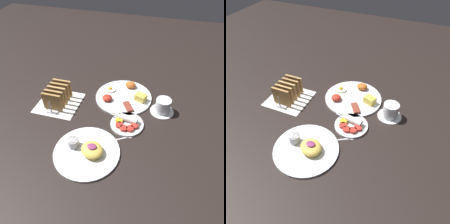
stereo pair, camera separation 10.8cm
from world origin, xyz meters
The scene contains 8 objects.
ground_plane centered at (0.00, 0.00, 0.00)m, with size 3.00×3.00×0.00m, color black.
napkin_flat centered at (-0.24, 0.06, 0.00)m, with size 0.22×0.22×0.00m.
plate_breakfast centered at (0.09, 0.20, 0.01)m, with size 0.31×0.31×0.05m.
plate_condiments centered at (0.15, 0.00, 0.01)m, with size 0.17×0.16×0.04m.
plate_foreground centered at (0.02, -0.21, 0.01)m, with size 0.28×0.28×0.06m.
toast_rack centered at (-0.24, 0.06, 0.05)m, with size 0.10×0.18×0.10m.
coffee_cup centered at (0.30, 0.14, 0.04)m, with size 0.12×0.12×0.08m.
teaspoon centered at (0.15, -0.09, 0.00)m, with size 0.12×0.07×0.01m.
Camera 1 is at (0.28, -0.73, 0.77)m, focal length 35.00 mm.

